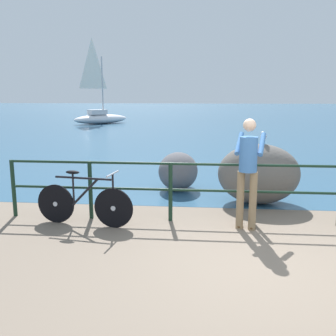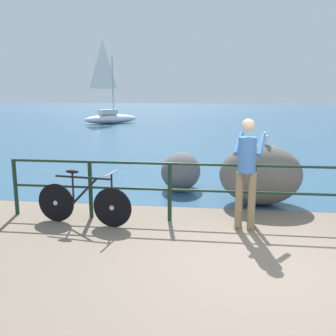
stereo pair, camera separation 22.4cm
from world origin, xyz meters
TOP-DOWN VIEW (x-y plane):
  - ground_plane at (0.00, 20.00)m, footprint 120.00×120.00m
  - sea_surface at (0.00, 47.43)m, footprint 120.00×90.00m
  - promenade_railing at (0.00, 1.61)m, footprint 8.46×0.07m
  - bicycle at (-2.80, 1.26)m, footprint 1.69×0.48m
  - person_at_railing at (-0.15, 1.33)m, footprint 0.55×0.67m
  - breakwater_boulder_main at (0.25, 2.84)m, footprint 1.61×1.15m
  - breakwater_boulder_left at (-1.42, 3.82)m, footprint 0.89×1.18m
  - seagull at (0.32, 2.90)m, footprint 0.13×0.34m
  - sailboat at (-8.56, 23.15)m, footprint 4.05×4.01m

SIDE VIEW (x-z plane):
  - ground_plane at x=0.00m, z-range -0.10..0.00m
  - sea_surface at x=0.00m, z-range 0.00..0.01m
  - bicycle at x=-2.80m, z-range -0.07..0.85m
  - breakwater_boulder_left at x=-1.42m, z-range 0.00..0.85m
  - breakwater_boulder_main at x=0.25m, z-range 0.00..1.19m
  - promenade_railing at x=0.00m, z-range 0.13..1.15m
  - sailboat at x=-8.56m, z-range -2.37..3.79m
  - person_at_railing at x=-0.15m, z-range 0.10..1.88m
  - seagull at x=0.32m, z-range 1.22..1.45m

